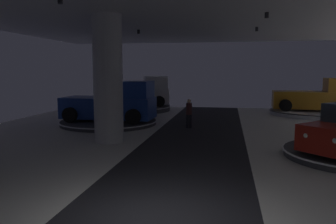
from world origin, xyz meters
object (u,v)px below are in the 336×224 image
column_left (108,79)px  pickup_truck_far_left (114,104)px  pickup_truck_deep_left (138,94)px  pickup_truck_deep_right (317,97)px  display_platform_deep_left (134,108)px  display_platform_far_left (109,122)px  visitor_walking_near (189,112)px  display_platform_deep_right (311,112)px

column_left → pickup_truck_far_left: 5.02m
pickup_truck_deep_left → pickup_truck_deep_right: pickup_truck_deep_left is taller
display_platform_deep_left → display_platform_far_left: (0.43, -6.76, -0.08)m
pickup_truck_deep_left → pickup_truck_deep_right: 13.17m
pickup_truck_deep_right → visitor_walking_near: (-8.24, -7.04, -0.34)m
pickup_truck_far_left → display_platform_deep_right: bearing=27.8°
pickup_truck_deep_right → display_platform_far_left: bearing=-153.4°
pickup_truck_deep_left → display_platform_deep_right: size_ratio=1.00×
pickup_truck_far_left → visitor_walking_near: bearing=-6.6°
display_platform_far_left → display_platform_deep_left: bearing=93.7°
column_left → pickup_truck_deep_left: column_left is taller
display_platform_deep_left → pickup_truck_deep_right: size_ratio=1.07×
display_platform_deep_left → pickup_truck_deep_right: pickup_truck_deep_right is taller
column_left → pickup_truck_deep_left: bearing=99.3°
display_platform_deep_left → display_platform_deep_right: 13.15m
display_platform_far_left → pickup_truck_far_left: 1.08m
visitor_walking_near → pickup_truck_deep_right: bearing=40.5°
display_platform_far_left → pickup_truck_far_left: (0.32, -0.01, 1.03)m
display_platform_deep_left → display_platform_deep_right: display_platform_deep_left is taller
pickup_truck_deep_left → pickup_truck_deep_right: (13.16, -0.35, -0.06)m
pickup_truck_deep_right → pickup_truck_far_left: bearing=-152.8°
visitor_walking_near → display_platform_deep_left: bearing=125.7°
display_platform_deep_left → display_platform_deep_right: bearing=-1.0°
pickup_truck_far_left → visitor_walking_near: pickup_truck_far_left is taller
display_platform_deep_right → pickup_truck_deep_right: 1.12m
display_platform_deep_left → pickup_truck_deep_left: bearing=19.8°
pickup_truck_deep_left → pickup_truck_deep_right: bearing=-1.5°
pickup_truck_far_left → pickup_truck_deep_right: pickup_truck_deep_right is taller
pickup_truck_deep_right → column_left: bearing=-135.6°
pickup_truck_deep_left → visitor_walking_near: bearing=-56.3°
pickup_truck_deep_left → display_platform_deep_right: (12.84, -0.33, -1.13)m
display_platform_deep_right → column_left: bearing=-134.7°
visitor_walking_near → pickup_truck_deep_left: bearing=123.7°
column_left → pickup_truck_far_left: size_ratio=1.03×
pickup_truck_far_left → pickup_truck_deep_left: bearing=93.8°
column_left → display_platform_far_left: size_ratio=0.97×
pickup_truck_deep_left → display_platform_far_left: pickup_truck_deep_left is taller
pickup_truck_deep_left → visitor_walking_near: pickup_truck_deep_left is taller
display_platform_far_left → pickup_truck_deep_left: bearing=91.1°
pickup_truck_deep_left → pickup_truck_far_left: pickup_truck_deep_left is taller
pickup_truck_deep_left → display_platform_far_left: (0.13, -6.87, -1.18)m
pickup_truck_deep_right → visitor_walking_near: pickup_truck_deep_right is taller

